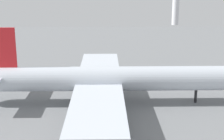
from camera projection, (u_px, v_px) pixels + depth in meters
ground_plane at (112, 103)px, 85.25m from camera, size 287.39×287.39×0.00m
cargo_airplane at (110, 79)px, 83.61m from camera, size 71.85×63.57×19.22m
cargo_loader at (126, 71)px, 109.88m from camera, size 2.86×3.83×2.51m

